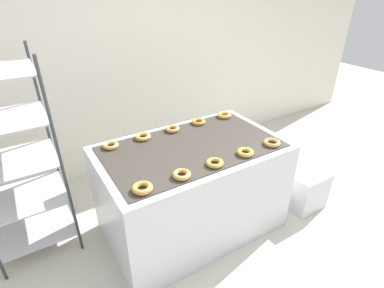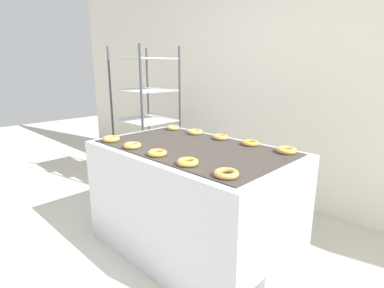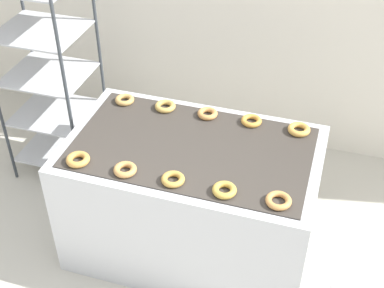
{
  "view_description": "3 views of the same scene",
  "coord_description": "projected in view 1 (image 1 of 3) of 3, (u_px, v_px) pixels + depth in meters",
  "views": [
    {
      "loc": [
        -1.13,
        -1.11,
        2.07
      ],
      "look_at": [
        0.0,
        0.72,
        0.89
      ],
      "focal_mm": 28.0,
      "sensor_mm": 36.0,
      "label": 1
    },
    {
      "loc": [
        1.52,
        -0.84,
        1.45
      ],
      "look_at": [
        0.0,
        0.72,
        0.89
      ],
      "focal_mm": 28.0,
      "sensor_mm": 36.0,
      "label": 2
    },
    {
      "loc": [
        0.75,
        -1.69,
        2.85
      ],
      "look_at": [
        0.0,
        0.72,
        0.89
      ],
      "focal_mm": 50.0,
      "sensor_mm": 36.0,
      "label": 3
    }
  ],
  "objects": [
    {
      "name": "ground_plane",
      "position": [
        240.0,
        281.0,
        2.35
      ],
      "size": [
        14.0,
        14.0,
        0.0
      ],
      "primitive_type": "plane",
      "color": "beige"
    },
    {
      "name": "wall_back",
      "position": [
        124.0,
        50.0,
        3.26
      ],
      "size": [
        8.0,
        0.05,
        2.8
      ],
      "color": "silver",
      "rests_on": "ground_plane"
    },
    {
      "name": "fryer_machine",
      "position": [
        192.0,
        189.0,
        2.67
      ],
      "size": [
        1.54,
        0.94,
        0.87
      ],
      "color": "silver",
      "rests_on": "ground_plane"
    },
    {
      "name": "baking_rack_cart",
      "position": [
        15.0,
        162.0,
        2.29
      ],
      "size": [
        0.61,
        0.56,
        1.67
      ],
      "color": "#33383D",
      "rests_on": "ground_plane"
    },
    {
      "name": "glaze_bin",
      "position": [
        302.0,
        188.0,
        3.07
      ],
      "size": [
        0.37,
        0.39,
        0.4
      ],
      "color": "silver",
      "rests_on": "ground_plane"
    },
    {
      "name": "donut_near_leftmost",
      "position": [
        142.0,
        188.0,
        1.94
      ],
      "size": [
        0.14,
        0.14,
        0.04
      ],
      "primitive_type": "torus",
      "color": "#C08A41",
      "rests_on": "fryer_machine"
    },
    {
      "name": "donut_near_left",
      "position": [
        182.0,
        175.0,
        2.07
      ],
      "size": [
        0.13,
        0.13,
        0.04
      ],
      "primitive_type": "torus",
      "color": "#C0884A",
      "rests_on": "fryer_machine"
    },
    {
      "name": "donut_near_center",
      "position": [
        215.0,
        163.0,
        2.21
      ],
      "size": [
        0.13,
        0.13,
        0.03
      ],
      "primitive_type": "torus",
      "color": "#BD8E3E",
      "rests_on": "fryer_machine"
    },
    {
      "name": "donut_near_right",
      "position": [
        245.0,
        152.0,
        2.34
      ],
      "size": [
        0.13,
        0.13,
        0.04
      ],
      "primitive_type": "torus",
      "color": "gold",
      "rests_on": "fryer_machine"
    },
    {
      "name": "donut_near_rightmost",
      "position": [
        272.0,
        143.0,
        2.48
      ],
      "size": [
        0.14,
        0.14,
        0.03
      ],
      "primitive_type": "torus",
      "color": "#C68948",
      "rests_on": "fryer_machine"
    },
    {
      "name": "donut_far_leftmost",
      "position": [
        111.0,
        146.0,
        2.44
      ],
      "size": [
        0.13,
        0.13,
        0.03
      ],
      "primitive_type": "torus",
      "color": "tan",
      "rests_on": "fryer_machine"
    },
    {
      "name": "donut_far_left",
      "position": [
        143.0,
        137.0,
        2.57
      ],
      "size": [
        0.14,
        0.14,
        0.04
      ],
      "primitive_type": "torus",
      "color": "tan",
      "rests_on": "fryer_machine"
    },
    {
      "name": "donut_far_center",
      "position": [
        172.0,
        129.0,
        2.71
      ],
      "size": [
        0.13,
        0.13,
        0.04
      ],
      "primitive_type": "torus",
      "color": "#C78949",
      "rests_on": "fryer_machine"
    },
    {
      "name": "donut_far_right",
      "position": [
        199.0,
        122.0,
        2.85
      ],
      "size": [
        0.13,
        0.13,
        0.03
      ],
      "primitive_type": "torus",
      "color": "gold",
      "rests_on": "fryer_machine"
    },
    {
      "name": "donut_far_rightmost",
      "position": [
        224.0,
        115.0,
        2.98
      ],
      "size": [
        0.14,
        0.14,
        0.04
      ],
      "primitive_type": "torus",
      "color": "gold",
      "rests_on": "fryer_machine"
    }
  ]
}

